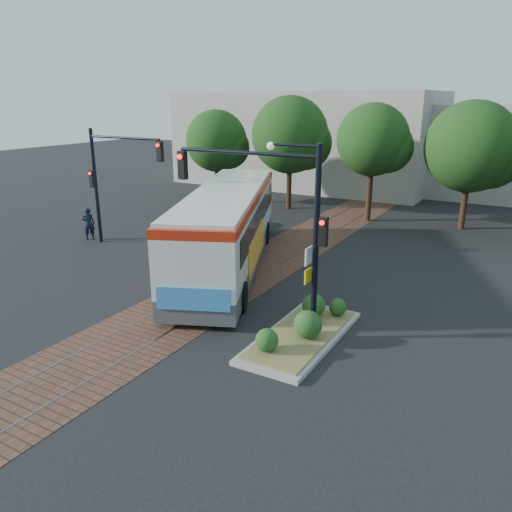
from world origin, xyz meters
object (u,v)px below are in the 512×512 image
(traffic_island, at_px, (303,328))
(officer, at_px, (89,224))
(parked_car, at_px, (227,216))
(signal_pole_left, at_px, (110,172))
(city_bus, at_px, (228,225))
(signal_pole_main, at_px, (280,209))

(traffic_island, xyz_separation_m, officer, (-15.20, 4.92, 0.56))
(traffic_island, relative_size, parked_car, 1.31)
(traffic_island, distance_m, parked_car, 15.42)
(signal_pole_left, bearing_deg, officer, 179.16)
(city_bus, bearing_deg, signal_pole_main, -66.35)
(officer, distance_m, parked_car, 8.07)
(signal_pole_main, bearing_deg, traffic_island, -5.36)
(officer, bearing_deg, traffic_island, 119.24)
(officer, xyz_separation_m, parked_car, (4.82, 6.47, -0.32))
(city_bus, distance_m, parked_car, 8.04)
(signal_pole_left, bearing_deg, signal_pole_main, -21.45)
(officer, bearing_deg, city_bus, 136.45)
(signal_pole_left, xyz_separation_m, officer, (-2.02, 0.03, -2.97))
(city_bus, height_order, traffic_island, city_bus)
(officer, bearing_deg, parked_car, -169.48)
(city_bus, height_order, parked_car, city_bus)
(city_bus, relative_size, signal_pole_left, 2.25)
(traffic_island, relative_size, officer, 2.92)
(officer, bearing_deg, signal_pole_left, 136.35)
(parked_car, bearing_deg, signal_pole_left, 139.30)
(parked_car, bearing_deg, city_bus, -163.82)
(signal_pole_left, distance_m, officer, 3.59)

